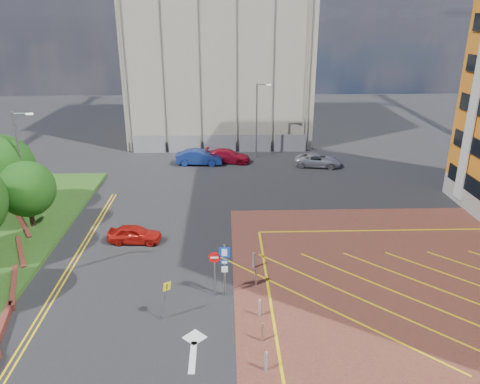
{
  "coord_description": "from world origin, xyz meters",
  "views": [
    {
      "loc": [
        0.62,
        -21.47,
        14.86
      ],
      "look_at": [
        1.42,
        3.26,
        5.36
      ],
      "focal_mm": 35.0,
      "sensor_mm": 36.0,
      "label": 1
    }
  ],
  "objects_px": {
    "warning_sign": "(165,296)",
    "car_red_back": "(227,156)",
    "lamp_back": "(257,118)",
    "car_blue_back": "(199,157)",
    "lamp_left_far": "(22,161)",
    "car_red_left": "(135,234)",
    "car_silver_back": "(318,160)",
    "tree_c": "(27,189)",
    "tree_d": "(1,167)",
    "sign_cluster": "(221,265)"
  },
  "relations": [
    {
      "from": "warning_sign",
      "to": "car_blue_back",
      "type": "xyz_separation_m",
      "value": [
        0.41,
        26.54,
        -0.64
      ]
    },
    {
      "from": "sign_cluster",
      "to": "warning_sign",
      "type": "height_order",
      "value": "sign_cluster"
    },
    {
      "from": "sign_cluster",
      "to": "lamp_left_far",
      "type": "bearing_deg",
      "value": 143.18
    },
    {
      "from": "car_red_left",
      "to": "car_silver_back",
      "type": "distance_m",
      "value": 22.98
    },
    {
      "from": "lamp_back",
      "to": "car_red_back",
      "type": "xyz_separation_m",
      "value": [
        -3.27,
        -1.88,
        -3.66
      ]
    },
    {
      "from": "tree_c",
      "to": "warning_sign",
      "type": "distance_m",
      "value": 15.71
    },
    {
      "from": "car_red_left",
      "to": "car_red_back",
      "type": "bearing_deg",
      "value": -15.08
    },
    {
      "from": "sign_cluster",
      "to": "car_blue_back",
      "type": "relative_size",
      "value": 0.66
    },
    {
      "from": "tree_d",
      "to": "lamp_left_far",
      "type": "xyz_separation_m",
      "value": [
        2.08,
        -1.0,
        0.79
      ]
    },
    {
      "from": "car_silver_back",
      "to": "warning_sign",
      "type": "bearing_deg",
      "value": 164.33
    },
    {
      "from": "tree_c",
      "to": "car_red_back",
      "type": "xyz_separation_m",
      "value": [
        14.31,
        16.12,
        -2.49
      ]
    },
    {
      "from": "car_red_back",
      "to": "car_blue_back",
      "type": "bearing_deg",
      "value": 114.52
    },
    {
      "from": "lamp_back",
      "to": "warning_sign",
      "type": "height_order",
      "value": "lamp_back"
    },
    {
      "from": "tree_c",
      "to": "car_red_left",
      "type": "bearing_deg",
      "value": -16.11
    },
    {
      "from": "lamp_back",
      "to": "warning_sign",
      "type": "bearing_deg",
      "value": -102.82
    },
    {
      "from": "lamp_left_far",
      "to": "tree_c",
      "type": "bearing_deg",
      "value": -65.29
    },
    {
      "from": "tree_c",
      "to": "tree_d",
      "type": "distance_m",
      "value": 4.3
    },
    {
      "from": "car_red_left",
      "to": "sign_cluster",
      "type": "bearing_deg",
      "value": -133.95
    },
    {
      "from": "warning_sign",
      "to": "car_silver_back",
      "type": "bearing_deg",
      "value": 63.56
    },
    {
      "from": "tree_c",
      "to": "lamp_back",
      "type": "relative_size",
      "value": 0.61
    },
    {
      "from": "car_red_left",
      "to": "lamp_left_far",
      "type": "bearing_deg",
      "value": 68.46
    },
    {
      "from": "car_blue_back",
      "to": "sign_cluster",
      "type": "bearing_deg",
      "value": -171.46
    },
    {
      "from": "tree_d",
      "to": "sign_cluster",
      "type": "relative_size",
      "value": 1.9
    },
    {
      "from": "tree_c",
      "to": "car_red_left",
      "type": "relative_size",
      "value": 1.34
    },
    {
      "from": "tree_d",
      "to": "car_silver_back",
      "type": "bearing_deg",
      "value": 23.14
    },
    {
      "from": "car_red_left",
      "to": "car_silver_back",
      "type": "relative_size",
      "value": 0.77
    },
    {
      "from": "tree_c",
      "to": "car_blue_back",
      "type": "relative_size",
      "value": 1.02
    },
    {
      "from": "car_red_back",
      "to": "lamp_left_far",
      "type": "bearing_deg",
      "value": 144.18
    },
    {
      "from": "tree_d",
      "to": "sign_cluster",
      "type": "height_order",
      "value": "tree_d"
    },
    {
      "from": "lamp_left_far",
      "to": "warning_sign",
      "type": "bearing_deg",
      "value": -47.83
    },
    {
      "from": "lamp_left_far",
      "to": "car_red_left",
      "type": "distance_m",
      "value": 10.5
    },
    {
      "from": "tree_d",
      "to": "sign_cluster",
      "type": "bearing_deg",
      "value": -35.58
    },
    {
      "from": "lamp_left_far",
      "to": "car_silver_back",
      "type": "relative_size",
      "value": 1.69
    },
    {
      "from": "car_red_back",
      "to": "tree_c",
      "type": "bearing_deg",
      "value": 149.75
    },
    {
      "from": "lamp_left_far",
      "to": "car_red_left",
      "type": "xyz_separation_m",
      "value": [
        8.71,
        -4.25,
        -4.04
      ]
    },
    {
      "from": "lamp_back",
      "to": "car_red_left",
      "type": "height_order",
      "value": "lamp_back"
    },
    {
      "from": "car_blue_back",
      "to": "tree_c",
      "type": "bearing_deg",
      "value": 146.49
    },
    {
      "from": "tree_c",
      "to": "lamp_back",
      "type": "distance_m",
      "value": 25.19
    },
    {
      "from": "tree_d",
      "to": "lamp_left_far",
      "type": "distance_m",
      "value": 2.44
    },
    {
      "from": "tree_c",
      "to": "lamp_left_far",
      "type": "bearing_deg",
      "value": 114.71
    },
    {
      "from": "warning_sign",
      "to": "car_red_back",
      "type": "xyz_separation_m",
      "value": [
        3.36,
        27.23,
        -0.73
      ]
    },
    {
      "from": "car_red_left",
      "to": "car_silver_back",
      "type": "height_order",
      "value": "car_silver_back"
    },
    {
      "from": "lamp_left_far",
      "to": "car_silver_back",
      "type": "xyz_separation_m",
      "value": [
        24.56,
        12.39,
        -4.0
      ]
    },
    {
      "from": "lamp_back",
      "to": "car_red_left",
      "type": "bearing_deg",
      "value": -115.79
    },
    {
      "from": "tree_d",
      "to": "car_red_back",
      "type": "xyz_separation_m",
      "value": [
        17.31,
        13.12,
        -3.17
      ]
    },
    {
      "from": "lamp_left_far",
      "to": "car_red_back",
      "type": "distance_m",
      "value": 21.14
    },
    {
      "from": "lamp_back",
      "to": "car_silver_back",
      "type": "distance_m",
      "value": 7.97
    },
    {
      "from": "car_blue_back",
      "to": "car_red_back",
      "type": "distance_m",
      "value": 3.02
    },
    {
      "from": "warning_sign",
      "to": "lamp_left_far",
      "type": "bearing_deg",
      "value": 132.17
    },
    {
      "from": "lamp_left_far",
      "to": "sign_cluster",
      "type": "relative_size",
      "value": 2.5
    }
  ]
}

